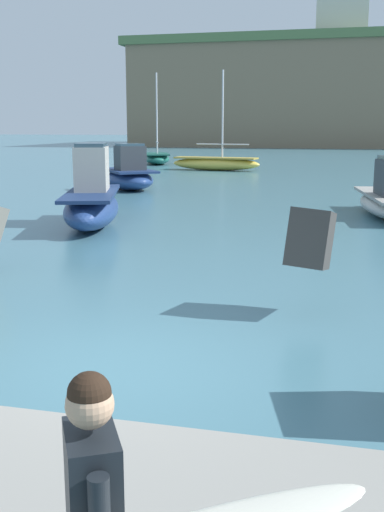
# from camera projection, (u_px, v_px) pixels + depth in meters

# --- Properties ---
(ground_plane) EXTENTS (400.00, 400.00, 0.00)m
(ground_plane) POSITION_uv_depth(u_px,v_px,m) (118.00, 368.00, 7.96)
(ground_plane) COLOR #42707F
(breakwater_jetty) EXTENTS (32.39, 6.70, 2.43)m
(breakwater_jetty) POSITION_uv_depth(u_px,v_px,m) (372.00, 254.00, 9.08)
(breakwater_jetty) COLOR slate
(breakwater_jetty) RESTS_ON ground
(boat_near_centre) EXTENTS (3.07, 5.46, 2.51)m
(boat_near_centre) POSITION_uv_depth(u_px,v_px,m) (92.00, 201.00, 19.08)
(boat_near_centre) COLOR navy
(boat_near_centre) RESTS_ON ground
(boat_near_right) EXTENTS (4.11, 4.54, 2.21)m
(boat_near_right) POSITION_uv_depth(u_px,v_px,m) (129.00, 175.00, 30.05)
(boat_near_right) COLOR navy
(boat_near_right) RESTS_ON ground
(boat_mid_left) EXTENTS (6.40, 2.23, 6.71)m
(boat_mid_left) POSITION_uv_depth(u_px,v_px,m) (216.00, 163.00, 43.17)
(boat_mid_left) COLOR #EAC64C
(boat_mid_left) RESTS_ON ground
(boat_mid_centre) EXTENTS (3.40, 4.91, 7.07)m
(boat_mid_centre) POSITION_uv_depth(u_px,v_px,m) (157.00, 158.00, 49.98)
(boat_mid_centre) COLOR #1E6656
(boat_mid_centre) RESTS_ON ground
(mooring_buoy_middle) EXTENTS (0.44, 0.44, 0.44)m
(mooring_buoy_middle) POSITION_uv_depth(u_px,v_px,m) (90.00, 186.00, 29.87)
(mooring_buoy_middle) COLOR #E54C1E
(mooring_buoy_middle) RESTS_ON ground
(station_building_central) EXTENTS (7.21, 6.73, 6.06)m
(station_building_central) POSITION_uv_depth(u_px,v_px,m) (343.00, 12.00, 86.60)
(station_building_central) COLOR beige
(station_building_central) RESTS_ON headland_bluff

